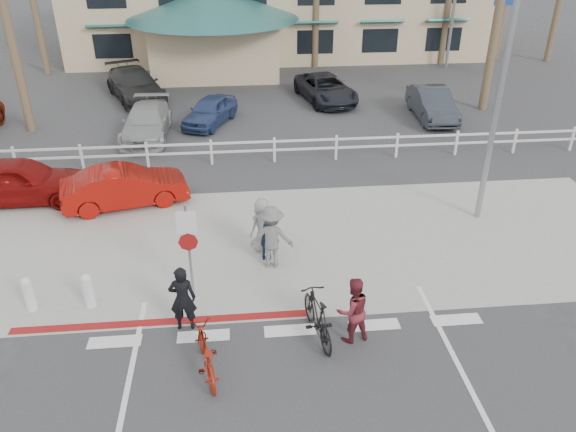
{
  "coord_description": "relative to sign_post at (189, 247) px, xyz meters",
  "views": [
    {
      "loc": [
        -1.03,
        -9.5,
        8.66
      ],
      "look_at": [
        0.23,
        3.43,
        1.5
      ],
      "focal_mm": 35.0,
      "sensor_mm": 36.0,
      "label": 1
    }
  ],
  "objects": [
    {
      "name": "rider_black",
      "position": [
        3.66,
        -1.99,
        -0.63
      ],
      "size": [
        0.92,
        0.8,
        1.63
      ],
      "primitive_type": "imported",
      "rotation": [
        0.0,
        0.0,
        3.4
      ],
      "color": "maroon",
      "rests_on": "ground"
    },
    {
      "name": "rider_red",
      "position": [
        -0.13,
        -1.23,
        -0.61
      ],
      "size": [
        0.62,
        0.42,
        1.68
      ],
      "primitive_type": "imported",
      "rotation": [
        0.0,
        0.0,
        3.12
      ],
      "color": "black",
      "rests_on": "ground"
    },
    {
      "name": "ground",
      "position": [
        2.3,
        -2.2,
        -1.45
      ],
      "size": [
        140.0,
        140.0,
        0.0
      ],
      "primitive_type": "plane",
      "color": "#333335"
    },
    {
      "name": "lot_car_3",
      "position": [
        10.36,
        12.71,
        -0.75
      ],
      "size": [
        1.65,
        4.3,
        1.4
      ],
      "primitive_type": "imported",
      "rotation": [
        0.0,
        0.0,
        -0.04
      ],
      "color": "#292D35",
      "rests_on": "ground"
    },
    {
      "name": "cross_street",
      "position": [
        2.3,
        6.3,
        -1.45
      ],
      "size": [
        40.0,
        5.0,
        0.01
      ],
      "primitive_type": "cube",
      "color": "#333335",
      "rests_on": "ground"
    },
    {
      "name": "bike_path",
      "position": [
        2.3,
        -4.2,
        -1.45
      ],
      "size": [
        12.0,
        16.0,
        0.01
      ],
      "primitive_type": "cube",
      "color": "#333335",
      "rests_on": "ground"
    },
    {
      "name": "bike_red",
      "position": [
        0.41,
        -2.7,
        -0.95
      ],
      "size": [
        1.03,
        1.99,
        1.0
      ],
      "primitive_type": "imported",
      "rotation": [
        0.0,
        0.0,
        3.34
      ],
      "color": "maroon",
      "rests_on": "ground"
    },
    {
      "name": "pedestrian_child",
      "position": [
        1.97,
        1.49,
        -0.87
      ],
      "size": [
        0.7,
        0.32,
        1.16
      ],
      "primitive_type": "imported",
      "rotation": [
        0.0,
        0.0,
        3.09
      ],
      "color": "navy",
      "rests_on": "ground"
    },
    {
      "name": "lot_car_5",
      "position": [
        5.87,
        15.83,
        -0.8
      ],
      "size": [
        3.03,
        4.99,
        1.29
      ],
      "primitive_type": "imported",
      "rotation": [
        0.0,
        0.0,
        0.2
      ],
      "color": "black",
      "rests_on": "ground"
    },
    {
      "name": "rail_fence",
      "position": [
        2.8,
        8.3,
        -0.95
      ],
      "size": [
        29.4,
        0.16,
        1.0
      ],
      "primitive_type": null,
      "color": "silver",
      "rests_on": "ground"
    },
    {
      "name": "sign_post",
      "position": [
        0.0,
        0.0,
        0.0
      ],
      "size": [
        0.5,
        0.1,
        2.9
      ],
      "primitive_type": null,
      "color": "gray",
      "rests_on": "ground"
    },
    {
      "name": "bollard_0",
      "position": [
        -2.5,
        -0.2,
        -0.97
      ],
      "size": [
        0.26,
        0.26,
        0.95
      ],
      "primitive_type": null,
      "color": "silver",
      "rests_on": "ground"
    },
    {
      "name": "lot_car_4",
      "position": [
        -3.72,
        17.06,
        -0.7
      ],
      "size": [
        3.93,
        5.61,
        1.51
      ],
      "primitive_type": "imported",
      "rotation": [
        0.0,
        0.0,
        0.39
      ],
      "color": "black",
      "rests_on": "ground"
    },
    {
      "name": "pedestrian_b",
      "position": [
        1.89,
        2.04,
        -0.64
      ],
      "size": [
        0.94,
        0.88,
        1.61
      ],
      "primitive_type": "imported",
      "rotation": [
        0.0,
        0.0,
        3.79
      ],
      "color": "gray",
      "rests_on": "ground"
    },
    {
      "name": "curb_red",
      "position": [
        -0.7,
        -1.0,
        -1.44
      ],
      "size": [
        7.0,
        0.25,
        0.02
      ],
      "primitive_type": "cube",
      "color": "maroon",
      "rests_on": "ground"
    },
    {
      "name": "parking_lot",
      "position": [
        2.3,
        15.8,
        -1.45
      ],
      "size": [
        50.0,
        16.0,
        0.01
      ],
      "primitive_type": "cube",
      "color": "#333335",
      "rests_on": "ground"
    },
    {
      "name": "lot_car_2",
      "position": [
        0.14,
        12.93,
        -0.83
      ],
      "size": [
        2.79,
        3.89,
        1.23
      ],
      "primitive_type": "imported",
      "rotation": [
        0.0,
        0.0,
        -0.42
      ],
      "color": "navy",
      "rests_on": "ground"
    },
    {
      "name": "sidewalk_plaza",
      "position": [
        2.3,
        2.3,
        -1.44
      ],
      "size": [
        22.0,
        7.0,
        0.01
      ],
      "primitive_type": "cube",
      "color": "gray",
      "rests_on": "ground"
    },
    {
      "name": "bike_black",
      "position": [
        2.9,
        -1.85,
        -0.88
      ],
      "size": [
        0.87,
        1.98,
        1.15
      ],
      "primitive_type": "imported",
      "rotation": [
        0.0,
        0.0,
        3.32
      ],
      "color": "black",
      "rests_on": "ground"
    },
    {
      "name": "car_white_sedan",
      "position": [
        -2.43,
        5.23,
        -0.79
      ],
      "size": [
        4.23,
        2.33,
        1.32
      ],
      "primitive_type": "imported",
      "rotation": [
        0.0,
        0.0,
        1.81
      ],
      "color": "#8F0D06",
      "rests_on": "ground"
    },
    {
      "name": "car_red_compact",
      "position": [
        -5.93,
        5.84,
        -0.7
      ],
      "size": [
        4.43,
        1.8,
        1.51
      ],
      "primitive_type": "imported",
      "rotation": [
        0.0,
        0.0,
        1.57
      ],
      "color": "maroon",
      "rests_on": "ground"
    },
    {
      "name": "lot_car_1",
      "position": [
        -2.51,
        11.54,
        -0.79
      ],
      "size": [
        1.92,
        4.56,
        1.31
      ],
      "primitive_type": "imported",
      "rotation": [
        0.0,
        0.0,
        -0.02
      ],
      "color": "#969798",
      "rests_on": "ground"
    },
    {
      "name": "info_sign",
      "position": [
        16.3,
        19.8,
        1.35
      ],
      "size": [
        1.2,
        0.16,
        5.6
      ],
      "primitive_type": null,
      "color": "navy",
      "rests_on": "ground"
    },
    {
      "name": "streetlight_0",
      "position": [
        8.8,
        3.3,
        3.05
      ],
      "size": [
        0.6,
        2.0,
        9.0
      ],
      "primitive_type": null,
      "color": "gray",
      "rests_on": "ground"
    },
    {
      "name": "pedestrian_a",
      "position": [
        2.09,
        1.18,
        -0.55
      ],
      "size": [
        1.24,
        0.8,
        1.8
      ],
      "primitive_type": "imported",
      "rotation": [
        0.0,
        0.0,
        3.03
      ],
      "color": "slate",
      "rests_on": "ground"
    },
    {
      "name": "bollard_1",
      "position": [
        -3.9,
        -0.2,
        -0.97
      ],
      "size": [
        0.26,
        0.26,
        0.95
      ],
      "primitive_type": null,
      "color": "silver",
      "rests_on": "ground"
    }
  ]
}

